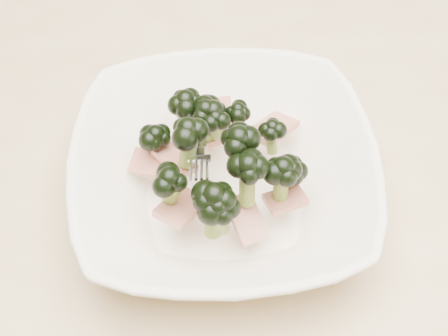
{
  "coord_description": "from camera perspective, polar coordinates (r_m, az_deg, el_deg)",
  "views": [
    {
      "loc": [
        -0.02,
        -0.37,
        1.29
      ],
      "look_at": [
        -0.07,
        0.0,
        0.8
      ],
      "focal_mm": 50.0,
      "sensor_mm": 36.0,
      "label": 1
    }
  ],
  "objects": [
    {
      "name": "dining_table",
      "position": [
        0.74,
        5.04,
        -7.76
      ],
      "size": [
        1.2,
        0.8,
        0.75
      ],
      "color": "tan",
      "rests_on": "ground"
    },
    {
      "name": "broccoli_dish",
      "position": [
        0.63,
        -0.06,
        -0.45
      ],
      "size": [
        0.36,
        0.36,
        0.12
      ],
      "color": "white",
      "rests_on": "dining_table"
    }
  ]
}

